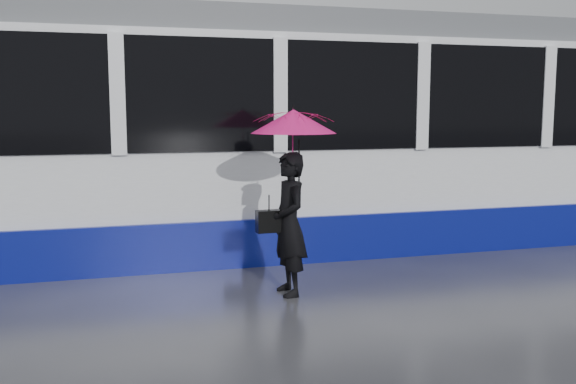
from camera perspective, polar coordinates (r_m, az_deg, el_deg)
name	(u,v)px	position (r m, az deg, el deg)	size (l,w,h in m)	color
ground	(322,290)	(7.33, 3.07, -8.68)	(90.00, 90.00, 0.00)	#2A2A2F
rails	(268,244)	(9.66, -1.79, -4.69)	(34.00, 1.51, 0.02)	#3F3D38
tram	(413,134)	(10.29, 11.06, 5.07)	(26.00, 2.56, 3.35)	white
woman	(289,224)	(6.99, 0.10, -2.86)	(0.57, 0.38, 1.57)	black
umbrella	(294,138)	(6.90, 0.50, 4.81)	(0.98, 0.98, 1.06)	#DD1262
handbag	(269,221)	(6.95, -1.69, -2.61)	(0.29, 0.14, 0.42)	black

